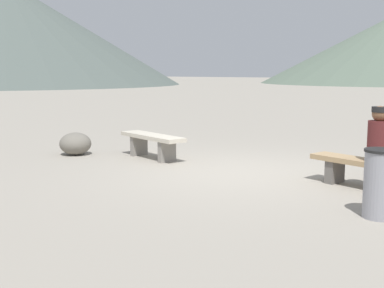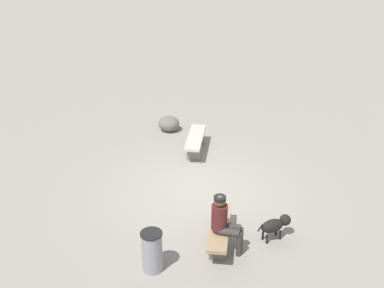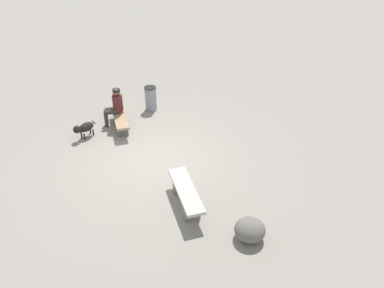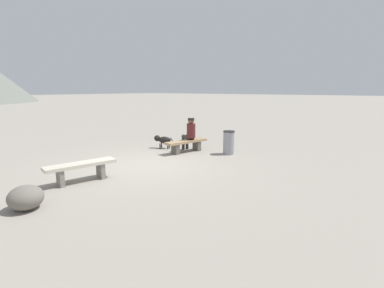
{
  "view_description": "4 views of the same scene",
  "coord_description": "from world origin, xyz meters",
  "px_view_note": "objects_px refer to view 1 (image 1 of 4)",
  "views": [
    {
      "loc": [
        4.38,
        -7.11,
        1.73
      ],
      "look_at": [
        -1.06,
        0.08,
        0.39
      ],
      "focal_mm": 46.61,
      "sensor_mm": 36.0,
      "label": 1
    },
    {
      "loc": [
        9.65,
        -1.28,
        5.88
      ],
      "look_at": [
        -1.0,
        -0.05,
        0.78
      ],
      "focal_mm": 43.95,
      "sensor_mm": 36.0,
      "label": 2
    },
    {
      "loc": [
        -7.71,
        3.34,
        5.85
      ],
      "look_at": [
        -0.72,
        -0.81,
        0.59
      ],
      "focal_mm": 34.24,
      "sensor_mm": 36.0,
      "label": 3
    },
    {
      "loc": [
        -5.85,
        -6.03,
        2.26
      ],
      "look_at": [
        1.2,
        -0.74,
        0.54
      ],
      "focal_mm": 26.56,
      "sensor_mm": 36.0,
      "label": 4
    }
  ],
  "objects_px": {
    "bench_right": "(363,168)",
    "seated_person": "(382,142)",
    "boulder": "(75,144)",
    "bench_left": "(152,141)",
    "trash_bin": "(380,184)"
  },
  "relations": [
    {
      "from": "bench_right",
      "to": "seated_person",
      "type": "height_order",
      "value": "seated_person"
    },
    {
      "from": "boulder",
      "to": "bench_left",
      "type": "bearing_deg",
      "value": 22.1
    },
    {
      "from": "bench_right",
      "to": "seated_person",
      "type": "relative_size",
      "value": 1.38
    },
    {
      "from": "seated_person",
      "to": "boulder",
      "type": "distance_m",
      "value": 6.02
    },
    {
      "from": "seated_person",
      "to": "boulder",
      "type": "height_order",
      "value": "seated_person"
    },
    {
      "from": "bench_left",
      "to": "bench_right",
      "type": "relative_size",
      "value": 1.02
    },
    {
      "from": "seated_person",
      "to": "trash_bin",
      "type": "relative_size",
      "value": 1.5
    },
    {
      "from": "seated_person",
      "to": "trash_bin",
      "type": "bearing_deg",
      "value": -53.96
    },
    {
      "from": "bench_left",
      "to": "trash_bin",
      "type": "xyz_separation_m",
      "value": [
        4.82,
        -1.39,
        0.06
      ]
    },
    {
      "from": "bench_right",
      "to": "boulder",
      "type": "relative_size",
      "value": 2.62
    },
    {
      "from": "bench_left",
      "to": "trash_bin",
      "type": "distance_m",
      "value": 5.01
    },
    {
      "from": "seated_person",
      "to": "boulder",
      "type": "bearing_deg",
      "value": -153.92
    },
    {
      "from": "bench_right",
      "to": "boulder",
      "type": "xyz_separation_m",
      "value": [
        -5.73,
        -0.61,
        -0.07
      ]
    },
    {
      "from": "bench_left",
      "to": "boulder",
      "type": "bearing_deg",
      "value": -144.04
    },
    {
      "from": "bench_right",
      "to": "boulder",
      "type": "bearing_deg",
      "value": -160.06
    }
  ]
}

